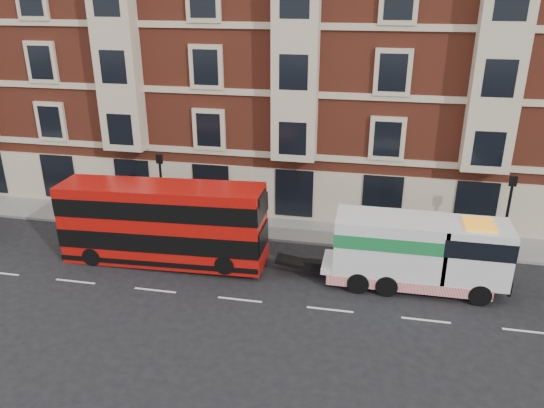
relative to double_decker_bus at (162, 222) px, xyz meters
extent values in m
plane|color=black|center=(4.57, -2.69, -2.17)|extent=(120.00, 120.00, 0.00)
cube|color=slate|center=(4.57, 4.81, -2.10)|extent=(90.00, 3.00, 0.15)
cube|color=brown|center=(5.07, 12.31, 6.83)|extent=(45.00, 12.00, 18.00)
cylinder|color=black|center=(-1.43, 3.51, -0.02)|extent=(0.14, 0.14, 4.00)
cube|color=black|center=(-1.43, 3.51, 2.08)|extent=(0.35, 0.15, 0.50)
cylinder|color=black|center=(16.57, 3.51, -0.02)|extent=(0.14, 0.14, 4.00)
cube|color=black|center=(16.57, 3.51, 2.08)|extent=(0.35, 0.15, 0.50)
cube|color=#B50E0A|center=(0.00, 0.00, -0.05)|extent=(10.09, 2.25, 3.97)
cube|color=black|center=(0.00, 0.00, -0.64)|extent=(10.13, 2.31, 0.95)
cube|color=black|center=(0.00, 0.00, 0.98)|extent=(10.13, 2.31, 0.90)
cylinder|color=black|center=(-3.42, -1.02, -1.70)|extent=(0.94, 0.29, 0.94)
cylinder|color=black|center=(-3.42, 1.02, -1.70)|extent=(0.94, 0.29, 0.94)
cylinder|color=black|center=(3.42, -1.02, -1.43)|extent=(0.94, 0.29, 0.94)
cylinder|color=black|center=(3.42, 1.02, -1.43)|extent=(0.94, 0.29, 0.94)
cube|color=silver|center=(12.00, 0.00, -1.32)|extent=(8.11, 2.07, 0.27)
cube|color=silver|center=(14.61, 0.00, -0.14)|extent=(2.88, 2.25, 2.61)
cube|color=silver|center=(10.92, 0.00, -0.10)|extent=(4.87, 2.25, 2.61)
cube|color=#197437|center=(10.92, 0.00, 0.35)|extent=(4.91, 2.29, 0.63)
cube|color=red|center=(11.82, 0.00, -1.63)|extent=(7.21, 2.31, 0.50)
cylinder|color=black|center=(14.88, -1.02, -1.68)|extent=(0.99, 0.32, 0.99)
cylinder|color=black|center=(14.88, 1.02, -1.68)|extent=(0.99, 0.32, 0.99)
cylinder|color=black|center=(10.92, -1.02, -1.68)|extent=(0.99, 0.36, 0.99)
cylinder|color=black|center=(10.92, 1.02, -1.68)|extent=(0.99, 0.36, 0.99)
cylinder|color=black|center=(9.66, -1.02, -1.68)|extent=(0.99, 0.36, 0.99)
cylinder|color=black|center=(9.66, 1.02, -1.68)|extent=(0.99, 0.36, 0.99)
imported|color=#17262E|center=(-5.38, 4.45, -1.13)|extent=(0.77, 0.66, 1.79)
camera|label=1|loc=(9.92, -22.15, 10.68)|focal=35.00mm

